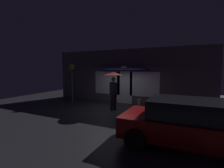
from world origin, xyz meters
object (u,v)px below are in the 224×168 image
Objects in this scene: person_with_umbrella at (113,82)px; parked_car at (186,123)px; street_sign_post at (72,81)px; sidewalk_bollard_2 at (155,104)px; sidewalk_bollard at (140,103)px.

person_with_umbrella reaches higher than parked_car.
parked_car is 1.45× the size of street_sign_post.
parked_car is at bearing 176.43° from person_with_umbrella.
street_sign_post is 4.17× the size of sidewalk_bollard_2.
sidewalk_bollard is at bearing 120.38° from parked_car.
sidewalk_bollard_2 is at bearing 7.03° from street_sign_post.
sidewalk_bollard is at bearing 162.83° from sidewalk_bollard_2.
parked_car is at bearing -57.78° from sidewalk_bollard.
sidewalk_bollard_2 is at bearing 111.84° from parked_car.
sidewalk_bollard_2 is at bearing -17.17° from sidewalk_bollard.
street_sign_post is at bearing 152.72° from parked_car.
sidewalk_bollard is 0.75× the size of sidewalk_bollard_2.
sidewalk_bollard_2 is (-1.80, 4.11, -0.41)m from parked_car.
sidewalk_bollard is at bearing 12.31° from street_sign_post.
parked_car is (3.84, -2.88, -0.88)m from person_with_umbrella.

